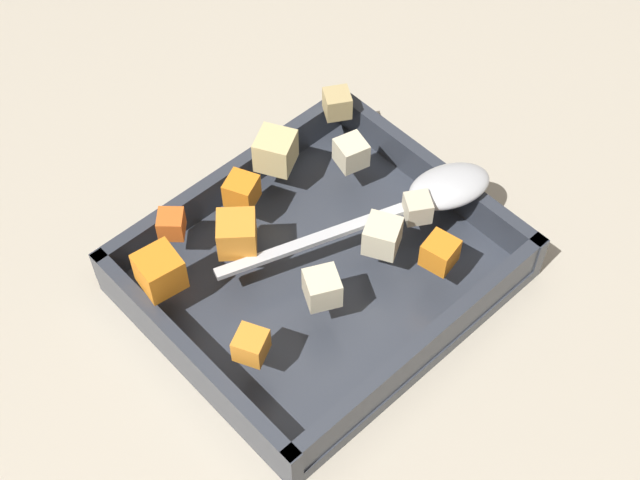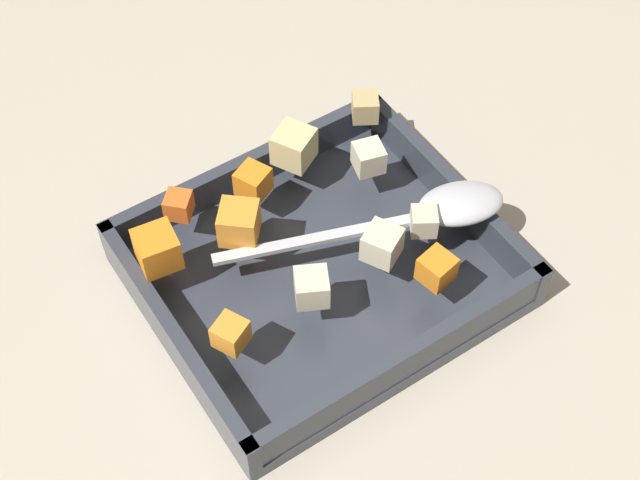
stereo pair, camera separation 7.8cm
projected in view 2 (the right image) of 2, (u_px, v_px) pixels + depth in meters
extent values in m
plane|color=#BCB29E|center=(321.00, 282.00, 0.83)|extent=(4.00, 4.00, 0.00)
cube|color=#333842|center=(320.00, 276.00, 0.82)|extent=(0.30, 0.26, 0.01)
cube|color=#333842|center=(404.00, 363.00, 0.74)|extent=(0.30, 0.01, 0.04)
cube|color=#333842|center=(248.00, 171.00, 0.87)|extent=(0.30, 0.01, 0.04)
cube|color=#333842|center=(174.00, 338.00, 0.76)|extent=(0.01, 0.26, 0.04)
cube|color=#333842|center=(450.00, 190.00, 0.85)|extent=(0.01, 0.26, 0.04)
cube|color=orange|center=(157.00, 249.00, 0.77)|extent=(0.04, 0.04, 0.03)
cube|color=orange|center=(253.00, 181.00, 0.82)|extent=(0.03, 0.03, 0.03)
cube|color=orange|center=(231.00, 334.00, 0.72)|extent=(0.03, 0.03, 0.02)
cube|color=orange|center=(437.00, 269.00, 0.76)|extent=(0.03, 0.03, 0.03)
cube|color=orange|center=(239.00, 223.00, 0.78)|extent=(0.05, 0.05, 0.03)
cube|color=orange|center=(179.00, 205.00, 0.80)|extent=(0.03, 0.03, 0.02)
cube|color=beige|center=(382.00, 244.00, 0.77)|extent=(0.04, 0.04, 0.03)
cube|color=beige|center=(312.00, 287.00, 0.75)|extent=(0.04, 0.04, 0.03)
cube|color=tan|center=(365.00, 107.00, 0.87)|extent=(0.03, 0.03, 0.02)
cube|color=beige|center=(369.00, 158.00, 0.83)|extent=(0.03, 0.03, 0.03)
cube|color=#E0CC89|center=(294.00, 146.00, 0.84)|extent=(0.04, 0.04, 0.03)
cube|color=beige|center=(424.00, 221.00, 0.79)|extent=(0.03, 0.03, 0.02)
ellipsoid|color=silver|center=(461.00, 203.00, 0.81)|extent=(0.09, 0.07, 0.02)
cube|color=silver|center=(318.00, 238.00, 0.79)|extent=(0.17, 0.07, 0.01)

